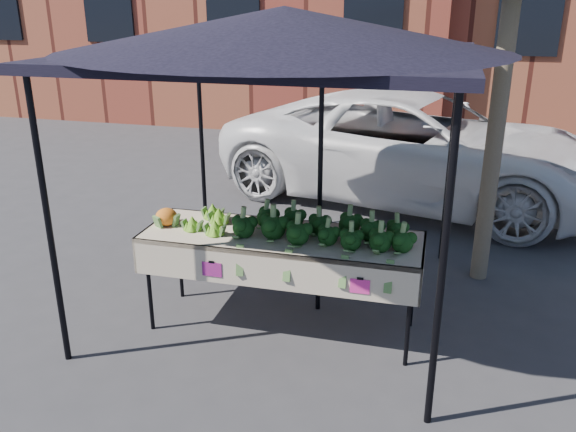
# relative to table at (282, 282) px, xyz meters

# --- Properties ---
(ground) EXTENTS (90.00, 90.00, 0.00)m
(ground) POSITION_rel_table_xyz_m (0.12, 0.02, -0.45)
(ground) COLOR #313134
(table) EXTENTS (2.41, 0.84, 0.90)m
(table) POSITION_rel_table_xyz_m (0.00, 0.00, 0.00)
(table) COLOR beige
(table) RESTS_ON ground
(canopy) EXTENTS (3.16, 3.16, 2.74)m
(canopy) POSITION_rel_table_xyz_m (-0.12, 0.50, 0.92)
(canopy) COLOR black
(canopy) RESTS_ON ground
(broccoli_heap) EXTENTS (1.53, 0.56, 0.25)m
(broccoli_heap) POSITION_rel_table_xyz_m (0.36, 0.03, 0.58)
(broccoli_heap) COLOR #14340F
(broccoli_heap) RESTS_ON table
(romanesco_cluster) EXTENTS (0.42, 0.56, 0.19)m
(romanesco_cluster) POSITION_rel_table_xyz_m (-0.67, 0.04, 0.55)
(romanesco_cluster) COLOR #7DBB34
(romanesco_cluster) RESTS_ON table
(cauliflower_pair) EXTENTS (0.19, 0.19, 0.18)m
(cauliflower_pair) POSITION_rel_table_xyz_m (-1.05, -0.05, 0.54)
(cauliflower_pair) COLOR orange
(cauliflower_pair) RESTS_ON table
(street_tree) EXTENTS (2.51, 2.51, 4.95)m
(street_tree) POSITION_rel_table_xyz_m (1.74, 1.57, 2.03)
(street_tree) COLOR #1E4C14
(street_tree) RESTS_ON ground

